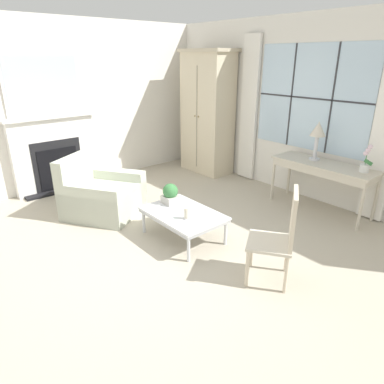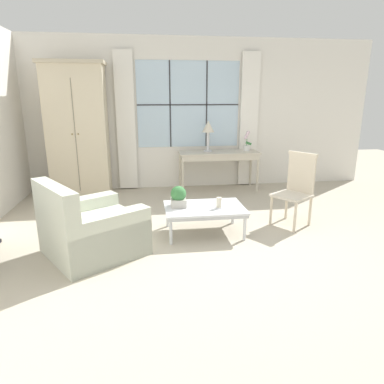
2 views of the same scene
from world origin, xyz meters
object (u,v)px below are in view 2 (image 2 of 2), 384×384
potted_orchid (247,143)px  side_chair_wooden (297,186)px  potted_plant_small (178,197)px  table_lamp (208,129)px  coffee_table (204,210)px  armchair_upholstered (91,231)px  console_table (219,156)px  armoire (78,130)px  pillar_candle (219,203)px

potted_orchid → side_chair_wooden: 2.03m
potted_plant_small → table_lamp: bearing=70.1°
coffee_table → potted_plant_small: bearing=170.8°
table_lamp → armchair_upholstered: size_ratio=0.44×
armchair_upholstered → coffee_table: 1.45m
console_table → armchair_upholstered: armchair_upholstered is taller
console_table → potted_plant_small: size_ratio=5.50×
armoire → potted_plant_small: bearing=-53.2°
potted_orchid → armchair_upholstered: bearing=-134.6°
potted_plant_small → pillar_candle: 0.53m
console_table → table_lamp: 0.55m
coffee_table → potted_plant_small: size_ratio=3.75×
potted_orchid → armchair_upholstered: (-2.58, -2.61, -0.60)m
armoire → table_lamp: (2.34, 0.05, -0.01)m
armoire → armchair_upholstered: bearing=-78.7°
potted_orchid → potted_plant_small: potted_orchid is taller
table_lamp → armoire: bearing=-178.9°
console_table → coffee_table: 2.26m
potted_orchid → armchair_upholstered: 3.72m
console_table → side_chair_wooden: bearing=-70.8°
side_chair_wooden → potted_orchid: bearing=93.7°
armoire → side_chair_wooden: size_ratio=2.31×
pillar_candle → console_table: bearing=78.1°
potted_plant_small → armoire: bearing=126.8°
potted_orchid → coffee_table: size_ratio=0.37×
console_table → armoire: bearing=179.8°
table_lamp → pillar_candle: (-0.27, -2.28, -0.73)m
armchair_upholstered → pillar_candle: bearing=12.6°
potted_orchid → side_chair_wooden: potted_orchid is taller
potted_plant_small → potted_orchid: bearing=54.3°
console_table → table_lamp: table_lamp is taller
table_lamp → potted_plant_small: size_ratio=2.11×
armoire → pillar_candle: bearing=-47.1°
side_chair_wooden → coffee_table: side_chair_wooden is taller
side_chair_wooden → pillar_candle: side_chair_wooden is taller
console_table → coffee_table: size_ratio=1.47×
coffee_table → side_chair_wooden: bearing=7.8°
console_table → side_chair_wooden: side_chair_wooden is taller
armchair_upholstered → table_lamp: bearing=55.2°
pillar_candle → potted_orchid: bearing=65.7°
side_chair_wooden → console_table: bearing=109.2°
armoire → armchair_upholstered: armoire is taller
console_table → coffee_table: console_table is taller
side_chair_wooden → potted_plant_small: 1.66m
console_table → potted_orchid: size_ratio=3.93×
armoire → side_chair_wooden: 3.82m
coffee_table → pillar_candle: bearing=-25.8°
potted_orchid → table_lamp: bearing=179.3°
console_table → armchair_upholstered: bearing=-128.2°
table_lamp → potted_orchid: bearing=-0.7°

